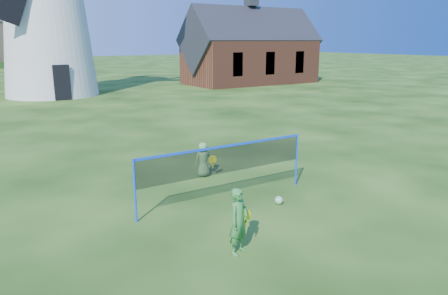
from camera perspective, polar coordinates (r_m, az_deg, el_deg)
name	(u,v)px	position (r m, az deg, el deg)	size (l,w,h in m)	color
ground	(228,210)	(11.01, 0.53, -8.27)	(220.00, 220.00, 0.00)	black
chapel	(251,51)	(43.36, 3.58, 12.70)	(13.18, 6.39, 11.15)	brown
badminton_net	(225,160)	(11.19, 0.14, -1.72)	(5.05, 0.05, 1.55)	blue
player_girl	(239,221)	(8.64, 1.99, -9.81)	(0.72, 0.50, 1.38)	#327F36
player_boy	(203,160)	(13.45, -2.78, -1.61)	(0.65, 0.44, 1.10)	#5F9D4B
play_ball	(279,200)	(11.41, 7.32, -6.98)	(0.22, 0.22, 0.22)	green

